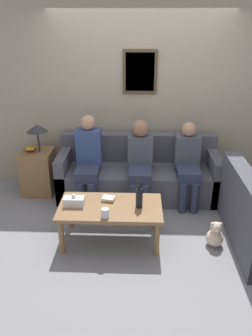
{
  "coord_description": "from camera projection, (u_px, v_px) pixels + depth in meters",
  "views": [
    {
      "loc": [
        -0.02,
        -3.82,
        2.4
      ],
      "look_at": [
        -0.16,
        -0.12,
        0.68
      ],
      "focal_mm": 35.0,
      "sensor_mm": 36.0,
      "label": 1
    }
  ],
  "objects": [
    {
      "name": "couch_main",
      "position": [
        138.0,
        175.0,
        4.78
      ],
      "size": [
        2.26,
        0.8,
        0.85
      ],
      "color": "#4C4C56",
      "rests_on": "ground_plane"
    },
    {
      "name": "wine_bottle",
      "position": [
        139.0,
        197.0,
        3.61
      ],
      "size": [
        0.08,
        0.08,
        0.33
      ],
      "color": "black",
      "rests_on": "coffee_table"
    },
    {
      "name": "coffee_table",
      "position": [
        110.0,
        211.0,
        3.7
      ],
      "size": [
        1.16,
        0.62,
        0.46
      ],
      "color": "olive",
      "rests_on": "ground_plane"
    },
    {
      "name": "person_left",
      "position": [
        88.0,
        157.0,
        4.48
      ],
      "size": [
        0.34,
        0.64,
        1.21
      ],
      "color": "#2D334C",
      "rests_on": "ground_plane"
    },
    {
      "name": "person_right",
      "position": [
        188.0,
        161.0,
        4.47
      ],
      "size": [
        0.34,
        0.62,
        1.11
      ],
      "color": "#2D334C",
      "rests_on": "ground_plane"
    },
    {
      "name": "tissue_box",
      "position": [
        74.0,
        201.0,
        3.67
      ],
      "size": [
        0.23,
        0.12,
        0.15
      ],
      "color": "silver",
      "rests_on": "coffee_table"
    },
    {
      "name": "wall_back",
      "position": [
        139.0,
        100.0,
        4.75
      ],
      "size": [
        9.0,
        0.08,
        2.6
      ],
      "color": "#9E937F",
      "rests_on": "ground_plane"
    },
    {
      "name": "side_table_with_lamp",
      "position": [
        38.0,
        169.0,
        4.78
      ],
      "size": [
        0.44,
        0.44,
        1.05
      ],
      "color": "olive",
      "rests_on": "ground_plane"
    },
    {
      "name": "book_stack",
      "position": [
        108.0,
        199.0,
        3.78
      ],
      "size": [
        0.16,
        0.13,
        0.04
      ],
      "color": "gold",
      "rests_on": "coffee_table"
    },
    {
      "name": "teddy_bear",
      "position": [
        215.0,
        235.0,
        3.73
      ],
      "size": [
        0.2,
        0.2,
        0.31
      ],
      "color": "beige",
      "rests_on": "ground_plane"
    },
    {
      "name": "ground_plane",
      "position": [
        138.0,
        210.0,
        4.47
      ],
      "size": [
        16.0,
        16.0,
        0.0
      ],
      "primitive_type": "plane",
      "color": "gray"
    },
    {
      "name": "drinking_glass",
      "position": [
        105.0,
        213.0,
        3.45
      ],
      "size": [
        0.08,
        0.08,
        0.11
      ],
      "color": "silver",
      "rests_on": "coffee_table"
    },
    {
      "name": "person_middle",
      "position": [
        140.0,
        160.0,
        4.45
      ],
      "size": [
        0.34,
        0.65,
        1.15
      ],
      "color": "#2D334C",
      "rests_on": "ground_plane"
    }
  ]
}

